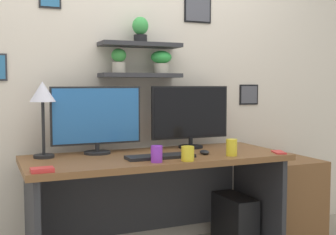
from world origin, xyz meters
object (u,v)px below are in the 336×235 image
(monitor_right, at_px, (190,115))
(cell_phone, at_px, (279,152))
(monitor_left, at_px, (97,118))
(desk_lamp, at_px, (43,99))
(computer_tower_right, at_px, (234,221))
(pen_cup, at_px, (157,154))
(drawer_cabinet, at_px, (286,197))
(coffee_mug, at_px, (188,154))
(keyboard, at_px, (160,156))
(desk, at_px, (154,184))
(computer_mouse, at_px, (204,152))
(scissors_tray, at_px, (42,170))
(water_cup, at_px, (232,147))

(monitor_right, relative_size, cell_phone, 4.32)
(monitor_left, bearing_deg, desk_lamp, -174.70)
(cell_phone, bearing_deg, computer_tower_right, 132.36)
(pen_cup, xyz_separation_m, drawer_cabinet, (1.27, 0.38, -0.49))
(pen_cup, distance_m, drawer_cabinet, 1.42)
(coffee_mug, height_order, drawer_cabinet, coffee_mug)
(monitor_left, height_order, keyboard, monitor_left)
(desk, bearing_deg, cell_phone, -20.53)
(cell_phone, relative_size, computer_tower_right, 0.35)
(monitor_left, bearing_deg, cell_phone, -21.84)
(monitor_right, distance_m, cell_phone, 0.68)
(computer_tower_right, bearing_deg, keyboard, -162.90)
(monitor_left, distance_m, cell_phone, 1.26)
(monitor_right, bearing_deg, pen_cup, -134.17)
(computer_mouse, relative_size, pen_cup, 0.90)
(monitor_right, bearing_deg, keyboard, -138.14)
(scissors_tray, bearing_deg, cell_phone, 1.39)
(coffee_mug, distance_m, scissors_tray, 0.86)
(monitor_right, relative_size, water_cup, 5.50)
(cell_phone, xyz_separation_m, coffee_mug, (-0.71, -0.03, 0.04))
(cell_phone, bearing_deg, monitor_left, 178.24)
(pen_cup, distance_m, computer_tower_right, 1.03)
(monitor_right, relative_size, coffee_mug, 6.73)
(coffee_mug, height_order, pen_cup, pen_cup)
(computer_mouse, height_order, desk_lamp, desk_lamp)
(keyboard, height_order, computer_mouse, computer_mouse)
(desk, relative_size, cell_phone, 12.31)
(computer_mouse, bearing_deg, monitor_left, 154.09)
(keyboard, bearing_deg, desk_lamp, 155.93)
(monitor_right, bearing_deg, computer_tower_right, -21.98)
(coffee_mug, relative_size, drawer_cabinet, 0.14)
(desk_lamp, distance_m, cell_phone, 1.60)
(scissors_tray, height_order, drawer_cabinet, scissors_tray)
(desk_lamp, bearing_deg, cell_phone, -15.90)
(coffee_mug, height_order, computer_tower_right, coffee_mug)
(computer_mouse, distance_m, water_cup, 0.19)
(monitor_left, relative_size, monitor_right, 1.01)
(monitor_left, height_order, computer_tower_right, monitor_left)
(cell_phone, height_order, computer_tower_right, cell_phone)
(monitor_left, distance_m, keyboard, 0.52)
(cell_phone, bearing_deg, water_cup, -163.86)
(desk_lamp, relative_size, computer_tower_right, 1.21)
(computer_mouse, relative_size, coffee_mug, 1.00)
(cell_phone, bearing_deg, desk_lamp, -175.82)
(monitor_right, bearing_deg, coffee_mug, -117.64)
(keyboard, relative_size, drawer_cabinet, 0.71)
(desk, xyz_separation_m, desk_lamp, (-0.70, 0.13, 0.58))
(computer_tower_right, bearing_deg, monitor_left, 172.94)
(desk_lamp, relative_size, drawer_cabinet, 0.78)
(desk_lamp, bearing_deg, computer_mouse, -15.79)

